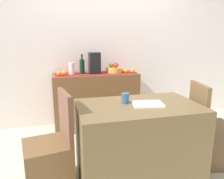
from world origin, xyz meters
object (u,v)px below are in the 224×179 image
Objects in this scene: dining_table at (138,141)px; coffee_cup at (125,98)px; chair_near_window at (50,162)px; fruit_bowl at (114,70)px; open_book at (148,104)px; coffee_maker at (94,63)px; ceramic_vase at (72,69)px; chair_by_corner at (210,140)px; wine_bottle at (82,66)px; sideboard_console at (96,101)px.

coffee_cup is at bearing 142.64° from dining_table.
dining_table is at bearing -0.20° from chair_near_window.
fruit_bowl reaches higher than chair_near_window.
open_book is 0.22m from coffee_cup.
coffee_maker reaches higher than dining_table.
ceramic_vase is at bearing 76.38° from chair_near_window.
dining_table is at bearing -179.79° from chair_by_corner.
open_book is at bearing -91.14° from fruit_bowl.
wine_bottle is 0.15m from ceramic_vase.
coffee_cup reaches higher than sideboard_console.
sideboard_console is 0.61m from ceramic_vase.
fruit_bowl is 1.42m from dining_table.
coffee_maker is at bearing 111.72° from open_book.
chair_near_window is (-0.65, -1.32, -0.73)m from coffee_maker.
fruit_bowl is 0.27× the size of chair_near_window.
coffee_cup is (-0.11, 0.08, 0.42)m from dining_table.
wine_bottle is (-0.48, 0.00, 0.07)m from fruit_bowl.
sideboard_console is at bearing 0.00° from coffee_maker.
chair_near_window is at bearing -180.00° from chair_by_corner.
chair_near_window is at bearing -171.60° from open_book.
sideboard_console is 4.05× the size of coffee_maker.
coffee_cup is at bearing -86.18° from coffee_maker.
sideboard_console is at bearing 97.51° from dining_table.
open_book is 2.82× the size of coffee_cup.
coffee_cup is at bearing -99.93° from fruit_bowl.
chair_near_window is (-0.95, -1.32, -0.62)m from fruit_bowl.
sideboard_console is at bearing 0.00° from ceramic_vase.
chair_near_window is (-0.73, -0.08, -0.52)m from coffee_cup.
open_book is (0.08, -0.03, 0.38)m from dining_table.
sideboard_console is 1.40× the size of chair_near_window.
chair_by_corner is (0.95, -0.08, -0.52)m from coffee_cup.
fruit_bowl is (0.28, 0.00, 0.46)m from sideboard_console.
sideboard_console is 0.54m from fruit_bowl.
wine_bottle reaches higher than sideboard_console.
ceramic_vase is 1.49m from open_book.
chair_near_window reaches higher than sideboard_console.
fruit_bowl is at bearing 85.32° from dining_table.
dining_table is 4.14× the size of open_book.
chair_by_corner is at bearing 0.21° from dining_table.
ceramic_vase is 1.31m from coffee_cup.
fruit_bowl is 0.49m from wine_bottle.
open_book is at bearing -177.71° from chair_by_corner.
wine_bottle is at bearing 132.75° from chair_by_corner.
sideboard_console is 1.40× the size of chair_by_corner.
coffee_maker is at bearing 93.82° from coffee_cup.
coffee_maker is at bearing 128.13° from chair_by_corner.
coffee_cup is at bearing 175.20° from chair_by_corner.
chair_near_window is 1.00× the size of chair_by_corner.
wine_bottle is 1.68× the size of ceramic_vase.
fruit_bowl is at bearing 0.00° from wine_bottle.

